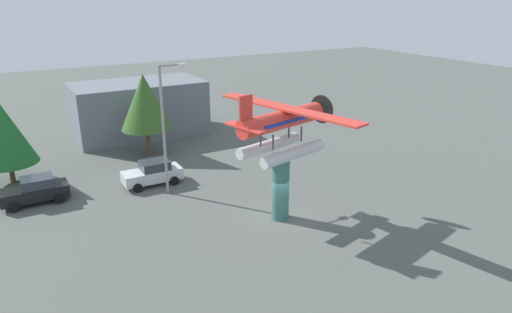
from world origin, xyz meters
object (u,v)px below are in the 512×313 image
streetlight_primary (166,122)px  storefront_building (139,109)px  floatplane_monument (283,127)px  car_mid_silver (153,173)px  tree_west (4,133)px  display_pedestal (280,187)px  car_near_black (35,190)px  tree_east (145,102)px

streetlight_primary → storefront_building: bearing=81.3°
floatplane_monument → car_mid_silver: floatplane_monument is taller
tree_west → display_pedestal: bearing=-45.9°
streetlight_primary → floatplane_monument: bearing=-55.8°
display_pedestal → storefront_building: bearing=96.0°
car_mid_silver → storefront_building: size_ratio=0.35×
storefront_building → car_near_black: bearing=-131.1°
car_mid_silver → tree_east: 7.65m
car_near_black → streetlight_primary: streetlight_primary is taller
display_pedestal → tree_west: 20.32m
floatplane_monument → streetlight_primary: size_ratio=1.16×
floatplane_monument → car_near_black: floatplane_monument is taller
car_near_black → tree_west: tree_west is taller
floatplane_monument → car_mid_silver: 11.60m
tree_west → tree_east: bearing=5.4°
streetlight_primary → tree_east: 8.57m
display_pedestal → storefront_building: 22.13m
car_near_black → car_mid_silver: bearing=174.3°
streetlight_primary → tree_east: size_ratio=1.27×
tree_west → car_near_black: bearing=-75.8°
display_pedestal → streetlight_primary: (-4.62, 7.03, 3.03)m
streetlight_primary → tree_west: streetlight_primary is taller
streetlight_primary → storefront_building: (2.30, 14.97, -2.53)m
streetlight_primary → display_pedestal: bearing=-56.7°
tree_west → floatplane_monument: bearing=-45.5°
streetlight_primary → storefront_building: size_ratio=0.73×
streetlight_primary → tree_west: bearing=141.7°
car_mid_silver → tree_east: size_ratio=0.60×
display_pedestal → floatplane_monument: floatplane_monument is taller
storefront_building → tree_west: 14.00m
car_mid_silver → tree_west: bearing=-31.4°
car_mid_silver → floatplane_monument: bearing=120.4°
floatplane_monument → tree_east: size_ratio=1.48×
car_near_black → tree_east: size_ratio=0.60×
floatplane_monument → streetlight_primary: (-4.75, 7.00, -0.72)m
floatplane_monument → storefront_building: size_ratio=0.85×
car_mid_silver → streetlight_primary: bearing=105.1°
car_near_black → tree_west: 5.62m
floatplane_monument → car_mid_silver: (-5.30, 9.05, -4.95)m
floatplane_monument → storefront_building: (-2.45, 21.97, -3.25)m
car_near_black → tree_east: 11.60m
car_near_black → storefront_building: size_ratio=0.35×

